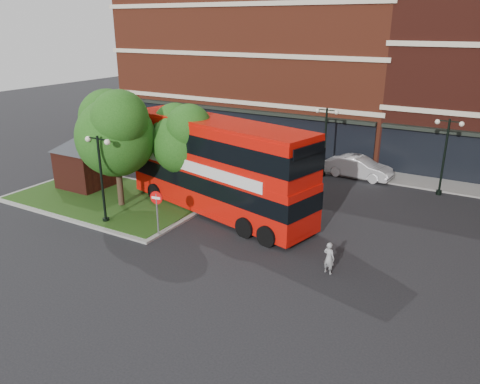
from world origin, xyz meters
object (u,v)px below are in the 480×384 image
Objects in this scene: car_white at (359,167)px; car_silver at (257,152)px; woman at (329,258)px; bus at (217,161)px.

car_silver is at bearing 90.60° from car_white.
woman reaches higher than car_silver.
car_silver is at bearing -36.95° from woman.
car_white reaches higher than car_silver.
bus reaches higher than woman.
woman is (8.19, -3.67, -2.41)m from bus.
bus is 12.09m from car_white.
car_white is at bearing -89.76° from car_silver.
car_silver is (-3.36, 11.23, -2.53)m from bus.
car_white reaches higher than woman.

